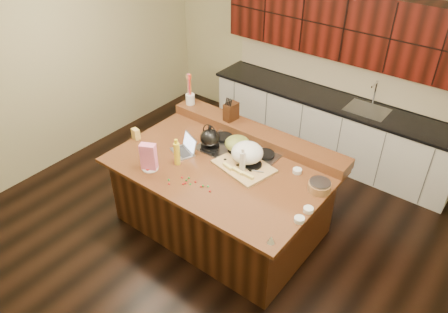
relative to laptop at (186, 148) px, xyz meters
The scene contains 34 objects.
room 0.61m from the laptop, ahead, with size 5.52×5.02×2.72m.
island 0.70m from the laptop, ahead, with size 2.40×1.60×0.92m.
back_ledge 0.89m from the laptop, 57.36° to the left, with size 2.40×0.30×0.12m, color black.
cooktop 0.60m from the laptop, 36.20° to the left, with size 0.92×0.52×0.05m.
back_counter 2.41m from the laptop, 71.04° to the left, with size 3.70×0.66×2.40m.
kettle 0.30m from the laptop, 50.74° to the left, with size 0.23×0.23×0.21m, color black.
green_bowl 0.60m from the laptop, 36.20° to the left, with size 0.29×0.29×0.16m, color olive.
laptop is the anchor object (origin of this frame).
oil_bottle 0.26m from the laptop, 70.06° to the right, with size 0.07×0.07×0.27m, color yellow.
vinegar_bottle 0.75m from the laptop, ahead, with size 0.06×0.06×0.25m, color silver.
wooden_tray 0.74m from the laptop, 18.23° to the left, with size 0.70×0.57×0.25m.
ramekin_a 1.65m from the laptop, ahead, with size 0.10×0.10×0.04m, color white.
ramekin_b 1.63m from the laptop, ahead, with size 0.10×0.10×0.04m, color white.
ramekin_c 1.31m from the laptop, 19.73° to the left, with size 0.10×0.10×0.04m, color white.
strainer_bowl 1.59m from the laptop, 11.41° to the left, with size 0.24×0.24×0.09m, color #996B3F.
kitchen_timer 1.68m from the laptop, 21.25° to the right, with size 0.08×0.08×0.07m, color silver.
pink_bag 0.51m from the laptop, 100.74° to the right, with size 0.17×0.09×0.32m, color pink.
candy_plate 0.50m from the laptop, 100.21° to the right, with size 0.18×0.18×0.01m, color white.
package_box 0.69m from the laptop, 166.34° to the right, with size 0.10×0.07×0.14m, color #F1C255.
utensil_crock 0.96m from the laptop, 127.98° to the left, with size 0.12×0.12×0.14m, color white.
knife_block 0.78m from the laptop, 83.22° to the left, with size 0.11×0.18×0.22m, color black.
gumdrop_0 0.60m from the laptop, 38.55° to the right, with size 0.02×0.02×0.02m, color red.
gumdrop_1 0.52m from the laptop, 44.68° to the right, with size 0.02×0.02×0.02m, color #198C26.
gumdrop_2 0.69m from the laptop, 34.88° to the right, with size 0.02×0.02×0.02m, color red.
gumdrop_3 0.57m from the laptop, 67.01° to the right, with size 0.02×0.02×0.02m, color #198C26.
gumdrop_4 0.51m from the laptop, 53.00° to the right, with size 0.02×0.02×0.02m, color red.
gumdrop_5 0.69m from the laptop, 33.35° to the right, with size 0.02×0.02×0.02m, color #198C26.
gumdrop_6 0.63m from the laptop, 64.65° to the right, with size 0.02×0.02×0.02m, color red.
gumdrop_7 0.72m from the laptop, 29.32° to the right, with size 0.02×0.02×0.02m, color #198C26.
gumdrop_8 0.61m from the laptop, 48.43° to the right, with size 0.02×0.02×0.02m, color red.
gumdrop_9 0.55m from the laptop, 47.82° to the right, with size 0.02×0.02×0.02m, color #198C26.
gumdrop_10 0.80m from the laptop, 30.12° to the right, with size 0.02×0.02×0.02m, color red.
gumdrop_11 0.63m from the laptop, 44.06° to the right, with size 0.02×0.02×0.02m, color #198C26.
gumdrop_12 0.62m from the laptop, 50.86° to the right, with size 0.02×0.02×0.02m, color red.
Camera 1 is at (2.45, -3.10, 3.80)m, focal length 35.00 mm.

